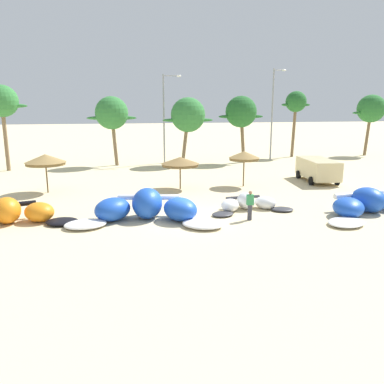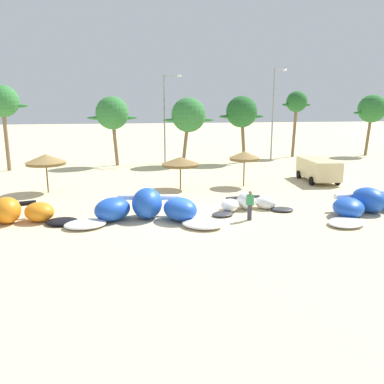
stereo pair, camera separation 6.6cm
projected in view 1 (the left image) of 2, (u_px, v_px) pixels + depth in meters
name	position (u px, v px, depth m)	size (l,w,h in m)	color
ground_plane	(188.00, 218.00, 21.16)	(260.00, 260.00, 0.00)	beige
kite_far_left	(7.00, 215.00, 19.73)	(6.90, 4.12, 1.40)	black
kite_left	(146.00, 209.00, 20.56)	(8.33, 4.77, 1.68)	white
kite_left_of_center	(248.00, 204.00, 22.72)	(5.32, 2.60, 1.00)	#333338
kite_center	(374.00, 204.00, 21.90)	(8.58, 4.49, 1.44)	white
beach_umbrella_near_van	(45.00, 160.00, 26.96)	(2.84, 2.84, 2.76)	brown
beach_umbrella_middle	(180.00, 162.00, 28.23)	(2.82, 2.82, 2.41)	brown
beach_umbrella_near_palms	(244.00, 156.00, 29.17)	(2.36, 2.36, 2.72)	brown
parked_van	(317.00, 168.00, 31.47)	(2.83, 5.02, 1.84)	beige
person_near_kites	(250.00, 205.00, 20.58)	(0.36, 0.24, 1.62)	#383842
palm_left	(2.00, 102.00, 35.63)	(4.48, 2.99, 8.06)	#7F6647
palm_left_of_gap	(112.00, 114.00, 39.21)	(5.05, 3.37, 7.12)	#7F6647
palm_center_left	(188.00, 115.00, 39.94)	(5.41, 3.60, 7.02)	#7F6647
palm_center_right	(241.00, 112.00, 41.28)	(5.06, 3.37, 7.22)	brown
palm_right_of_gap	(296.00, 103.00, 46.10)	(3.74, 2.49, 7.91)	brown
palm_right	(371.00, 109.00, 47.77)	(5.16, 3.44, 7.56)	brown
lamppost_west_center	(165.00, 114.00, 41.02)	(2.02, 0.24, 9.40)	gray
lamppost_east_center	(273.00, 110.00, 44.30)	(1.60, 0.24, 10.30)	gray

